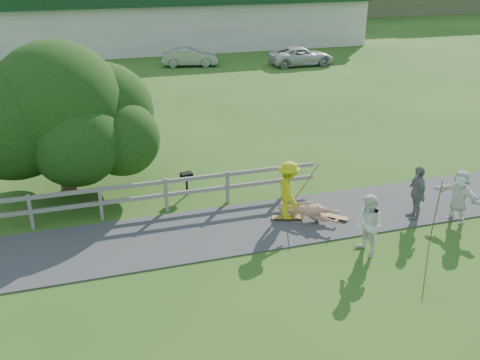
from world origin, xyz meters
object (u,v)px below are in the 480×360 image
(spectator_d, at_px, (459,196))
(bbq, at_px, (187,184))
(skater_fallen, at_px, (308,211))
(spectator_a, at_px, (368,226))
(skater_rider, at_px, (288,193))
(car_silver, at_px, (190,57))
(tree, at_px, (62,138))
(car_white, at_px, (301,56))
(spectator_b, at_px, (417,193))

(spectator_d, bearing_deg, bbq, -140.88)
(skater_fallen, xyz_separation_m, spectator_a, (0.73, -2.22, 0.52))
(skater_rider, distance_m, car_silver, 24.18)
(skater_fallen, bearing_deg, tree, 98.92)
(skater_rider, relative_size, spectator_a, 1.05)
(spectator_a, relative_size, car_silver, 0.45)
(bbq, bearing_deg, tree, 147.15)
(skater_rider, xyz_separation_m, skater_fallen, (0.56, -0.24, -0.57))
(spectator_d, xyz_separation_m, tree, (-11.20, 5.81, 1.06))
(skater_rider, relative_size, tree, 0.26)
(spectator_d, relative_size, tree, 0.24)
(car_white, distance_m, tree, 24.09)
(skater_fallen, height_order, spectator_a, spectator_a)
(car_silver, bearing_deg, tree, 168.23)
(skater_fallen, height_order, tree, tree)
(skater_fallen, height_order, car_white, car_white)
(bbq, bearing_deg, car_white, 46.63)
(car_silver, height_order, tree, tree)
(skater_rider, height_order, car_silver, skater_rider)
(skater_rider, distance_m, spectator_d, 5.11)
(bbq, bearing_deg, spectator_d, -40.55)
(spectator_a, distance_m, car_silver, 26.55)
(spectator_a, xyz_separation_m, car_white, (8.59, 24.50, -0.22))
(car_white, bearing_deg, spectator_d, 167.86)
(car_silver, xyz_separation_m, tree, (-8.55, -19.81, 1.25))
(spectator_d, height_order, tree, tree)
(tree, bearing_deg, car_white, 47.61)
(skater_rider, height_order, spectator_a, skater_rider)
(skater_rider, bearing_deg, skater_fallen, -109.78)
(spectator_a, distance_m, bbq, 6.46)
(skater_rider, relative_size, car_silver, 0.47)
(skater_fallen, xyz_separation_m, car_white, (9.33, 22.28, 0.31))
(skater_rider, height_order, car_white, skater_rider)
(car_white, bearing_deg, skater_fallen, 157.16)
(car_white, bearing_deg, spectator_a, 160.55)
(spectator_b, relative_size, tree, 0.25)
(spectator_d, bearing_deg, car_white, 147.03)
(spectator_d, bearing_deg, car_silver, 164.97)
(spectator_a, bearing_deg, tree, -140.35)
(skater_rider, distance_m, tree, 7.70)
(spectator_d, relative_size, car_white, 0.35)
(spectator_b, bearing_deg, skater_rider, -91.51)
(spectator_b, distance_m, car_silver, 25.14)
(spectator_d, distance_m, car_silver, 25.76)
(skater_fallen, xyz_separation_m, car_silver, (1.65, 24.32, 0.30))
(skater_rider, distance_m, car_white, 24.16)
(car_white, xyz_separation_m, bbq, (-12.43, -19.32, -0.24))
(tree, relative_size, bbq, 8.52)
(spectator_d, bearing_deg, skater_fallen, -127.85)
(spectator_d, bearing_deg, spectator_b, -136.65)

